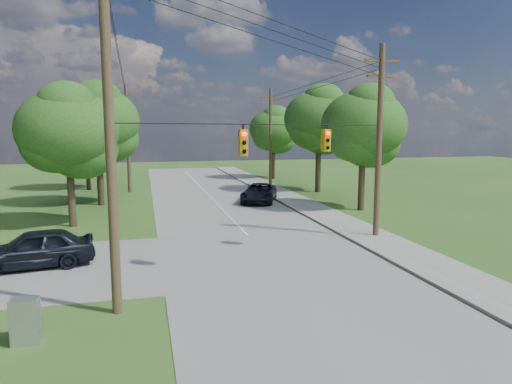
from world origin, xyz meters
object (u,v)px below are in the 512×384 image
object	(u,v)px
pole_ne	(379,139)
pole_north_e	(271,137)
car_cross_dark	(34,248)
pole_north_w	(128,138)
control_cabinet	(25,321)
pole_sw	(109,122)
car_main_north	(259,193)

from	to	relation	value
pole_ne	pole_north_e	bearing A→B (deg)	90.00
pole_ne	car_cross_dark	xyz separation A→B (m)	(-17.24, -1.69, -4.59)
pole_north_w	car_cross_dark	xyz separation A→B (m)	(-3.34, -23.69, -4.25)
car_cross_dark	control_cabinet	world-z (taller)	car_cross_dark
pole_north_w	control_cabinet	size ratio (longest dim) A/B	7.60
control_cabinet	car_cross_dark	bearing A→B (deg)	101.08
pole_sw	pole_north_e	size ratio (longest dim) A/B	1.20
pole_north_w	control_cabinet	world-z (taller)	pole_north_w
pole_sw	pole_ne	bearing A→B (deg)	29.38
pole_ne	car_main_north	distance (m)	14.45
pole_ne	car_main_north	bearing A→B (deg)	104.40
pole_sw	car_cross_dark	distance (m)	8.81
pole_ne	pole_north_e	xyz separation A→B (m)	(-0.00, 22.00, -0.34)
pole_north_e	car_cross_dark	xyz separation A→B (m)	(-17.24, -23.69, -4.25)
pole_sw	pole_north_e	distance (m)	32.55
pole_sw	pole_ne	xyz separation A→B (m)	(13.50, 7.60, -0.76)
car_main_north	control_cabinet	size ratio (longest dim) A/B	4.15
pole_sw	pole_north_w	world-z (taller)	pole_sw
control_cabinet	car_main_north	bearing A→B (deg)	61.82
pole_north_e	control_cabinet	distance (m)	35.33
pole_sw	control_cabinet	world-z (taller)	pole_sw
pole_north_e	pole_ne	bearing A→B (deg)	-90.00
pole_north_e	pole_north_w	distance (m)	13.90
pole_sw	car_main_north	size ratio (longest dim) A/B	2.20
pole_sw	pole_north_w	xyz separation A→B (m)	(-0.40, 29.60, -1.10)
car_main_north	control_cabinet	xyz separation A→B (m)	(-12.48, -22.49, -0.13)
pole_ne	control_cabinet	distance (m)	18.99
pole_north_w	car_main_north	xyz separation A→B (m)	(10.50, -8.75, -4.34)
pole_north_e	control_cabinet	world-z (taller)	pole_north_e
car_main_north	car_cross_dark	bearing A→B (deg)	-111.37
pole_north_e	control_cabinet	xyz separation A→B (m)	(-15.88, -31.24, -4.47)
pole_ne	car_cross_dark	distance (m)	17.92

